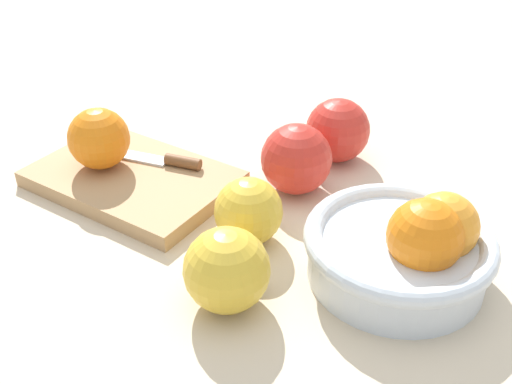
# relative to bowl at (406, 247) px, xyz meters

# --- Properties ---
(ground_plane) EXTENTS (2.40, 2.40, 0.00)m
(ground_plane) POSITION_rel_bowl_xyz_m (0.21, -0.10, -0.04)
(ground_plane) COLOR beige
(bowl) EXTENTS (0.18, 0.18, 0.10)m
(bowl) POSITION_rel_bowl_xyz_m (0.00, 0.00, 0.00)
(bowl) COLOR silver
(bowl) RESTS_ON ground_plane
(cutting_board) EXTENTS (0.26, 0.20, 0.02)m
(cutting_board) POSITION_rel_bowl_xyz_m (0.33, -0.05, -0.03)
(cutting_board) COLOR tan
(cutting_board) RESTS_ON ground_plane
(orange_on_board) EXTENTS (0.07, 0.07, 0.07)m
(orange_on_board) POSITION_rel_bowl_xyz_m (0.37, -0.05, 0.02)
(orange_on_board) COLOR orange
(orange_on_board) RESTS_ON cutting_board
(knife) EXTENTS (0.16, 0.02, 0.01)m
(knife) POSITION_rel_bowl_xyz_m (0.31, -0.08, -0.01)
(knife) COLOR silver
(knife) RESTS_ON cutting_board
(apple_mid_left) EXTENTS (0.08, 0.08, 0.08)m
(apple_mid_left) POSITION_rel_bowl_xyz_m (0.15, -0.11, 0.00)
(apple_mid_left) COLOR red
(apple_mid_left) RESTS_ON ground_plane
(apple_back_left) EXTENTS (0.07, 0.07, 0.07)m
(apple_back_left) POSITION_rel_bowl_xyz_m (0.16, -0.00, -0.00)
(apple_back_left) COLOR gold
(apple_back_left) RESTS_ON ground_plane
(apple_front_left) EXTENTS (0.08, 0.08, 0.08)m
(apple_front_left) POSITION_rel_bowl_xyz_m (0.12, -0.20, 0.00)
(apple_front_left) COLOR red
(apple_front_left) RESTS_ON ground_plane
(apple_back_left_2) EXTENTS (0.08, 0.08, 0.08)m
(apple_back_left_2) POSITION_rel_bowl_xyz_m (0.14, 0.10, 0.00)
(apple_back_left_2) COLOR gold
(apple_back_left_2) RESTS_ON ground_plane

